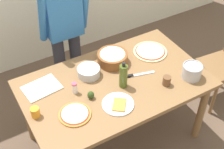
% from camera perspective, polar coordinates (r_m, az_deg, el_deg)
% --- Properties ---
extents(ground, '(8.00, 8.00, 0.00)m').
position_cam_1_polar(ground, '(3.32, 0.44, -10.95)').
color(ground, brown).
extents(dining_table, '(1.60, 0.96, 0.76)m').
position_cam_1_polar(dining_table, '(2.82, 0.51, -2.72)').
color(dining_table, brown).
rests_on(dining_table, ground).
extents(person_cook, '(0.49, 0.25, 1.62)m').
position_cam_1_polar(person_cook, '(3.14, -8.55, 8.47)').
color(person_cook, '#2D2D38').
rests_on(person_cook, ground).
extents(pizza_raw_on_board, '(0.32, 0.32, 0.02)m').
position_cam_1_polar(pizza_raw_on_board, '(3.09, 6.82, 4.12)').
color(pizza_raw_on_board, beige).
rests_on(pizza_raw_on_board, dining_table).
extents(pizza_cooked_on_tray, '(0.26, 0.26, 0.02)m').
position_cam_1_polar(pizza_cooked_on_tray, '(2.51, -6.66, -7.03)').
color(pizza_cooked_on_tray, '#C67A33').
rests_on(pizza_cooked_on_tray, dining_table).
extents(plate_with_slice, '(0.26, 0.26, 0.02)m').
position_cam_1_polar(plate_with_slice, '(2.56, 1.11, -5.32)').
color(plate_with_slice, white).
rests_on(plate_with_slice, dining_table).
extents(popcorn_bowl, '(0.28, 0.28, 0.11)m').
position_cam_1_polar(popcorn_bowl, '(2.92, 0.09, 3.14)').
color(popcorn_bowl, brown).
rests_on(popcorn_bowl, dining_table).
extents(mixing_bowl_steel, '(0.20, 0.20, 0.08)m').
position_cam_1_polar(mixing_bowl_steel, '(2.80, -4.18, 0.50)').
color(mixing_bowl_steel, '#B7B7BC').
rests_on(mixing_bowl_steel, dining_table).
extents(olive_oil_bottle, '(0.07, 0.07, 0.26)m').
position_cam_1_polar(olive_oil_bottle, '(2.65, 2.04, -0.24)').
color(olive_oil_bottle, '#47561E').
rests_on(olive_oil_bottle, dining_table).
extents(steel_pot, '(0.17, 0.17, 0.13)m').
position_cam_1_polar(steel_pot, '(2.85, 14.09, 0.59)').
color(steel_pot, '#B7B7BC').
rests_on(steel_pot, dining_table).
extents(cup_orange, '(0.07, 0.07, 0.08)m').
position_cam_1_polar(cup_orange, '(2.53, -13.55, -6.57)').
color(cup_orange, orange).
rests_on(cup_orange, dining_table).
extents(cup_small_brown, '(0.07, 0.07, 0.08)m').
position_cam_1_polar(cup_small_brown, '(2.75, 9.74, -1.10)').
color(cup_small_brown, brown).
rests_on(cup_small_brown, dining_table).
extents(salt_shaker, '(0.04, 0.04, 0.11)m').
position_cam_1_polar(salt_shaker, '(2.65, -6.69, -2.39)').
color(salt_shaker, white).
rests_on(salt_shaker, dining_table).
extents(cutting_board_white, '(0.32, 0.25, 0.01)m').
position_cam_1_polar(cutting_board_white, '(2.76, -12.45, -2.34)').
color(cutting_board_white, white).
rests_on(cutting_board_white, dining_table).
extents(chef_knife, '(0.29, 0.10, 0.02)m').
position_cam_1_polar(chef_knife, '(2.82, 4.16, -0.10)').
color(chef_knife, silver).
rests_on(chef_knife, dining_table).
extents(avocado, '(0.06, 0.06, 0.07)m').
position_cam_1_polar(avocado, '(2.60, -3.81, -3.68)').
color(avocado, '#2D4219').
rests_on(avocado, dining_table).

